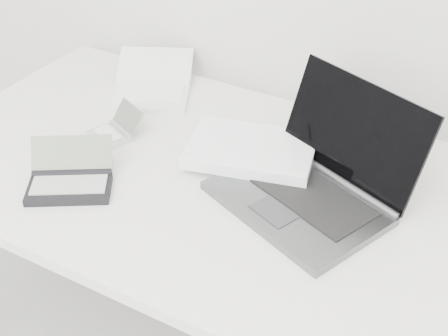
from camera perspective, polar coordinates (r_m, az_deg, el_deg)
The scene contains 5 objects.
desk at distance 1.43m, azimuth 1.83°, elevation -2.98°, with size 1.60×0.80×0.73m.
laptop_large at distance 1.40m, azimuth 5.80°, elevation -0.04°, with size 0.57×0.44×0.23m.
netbook_open_white at distance 1.76m, azimuth -6.72°, elevation 7.28°, with size 0.31×0.34×0.07m.
pda_silver at distance 1.58m, azimuth -10.01°, elevation 3.34°, with size 0.14×0.15×0.07m.
palmtop_charcoal at distance 1.43m, azimuth -13.89°, elevation -1.07°, with size 0.24×0.23×0.09m.
Camera 1 is at (0.51, 0.55, 1.58)m, focal length 50.00 mm.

